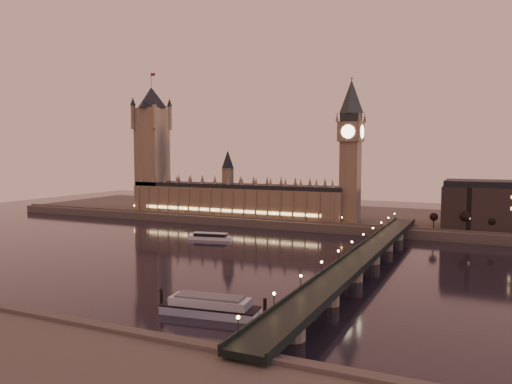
# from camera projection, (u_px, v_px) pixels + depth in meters

# --- Properties ---
(ground) EXTENTS (700.00, 700.00, 0.00)m
(ground) POSITION_uv_depth(u_px,v_px,m) (198.00, 255.00, 275.59)
(ground) COLOR black
(ground) RESTS_ON ground
(far_embankment) EXTENTS (560.00, 130.00, 6.00)m
(far_embankment) POSITION_uv_depth(u_px,v_px,m) (334.00, 217.00, 411.86)
(far_embankment) COLOR #423D35
(far_embankment) RESTS_ON ground
(palace_of_westminster) EXTENTS (180.00, 26.62, 52.00)m
(palace_of_westminster) POSITION_uv_depth(u_px,v_px,m) (234.00, 196.00, 400.05)
(palace_of_westminster) COLOR brown
(palace_of_westminster) RESTS_ON ground
(victoria_tower) EXTENTS (31.68, 31.68, 118.00)m
(victoria_tower) POSITION_uv_depth(u_px,v_px,m) (152.00, 141.00, 430.07)
(victoria_tower) COLOR brown
(victoria_tower) RESTS_ON ground
(big_ben) EXTENTS (17.68, 17.68, 104.00)m
(big_ben) POSITION_uv_depth(u_px,v_px,m) (351.00, 142.00, 357.08)
(big_ben) COLOR brown
(big_ben) RESTS_ON ground
(westminster_bridge) EXTENTS (13.20, 260.00, 15.30)m
(westminster_bridge) POSITION_uv_depth(u_px,v_px,m) (363.00, 260.00, 236.64)
(westminster_bridge) COLOR black
(westminster_bridge) RESTS_ON ground
(bare_tree_0) EXTENTS (5.41, 5.41, 11.01)m
(bare_tree_0) POSITION_uv_depth(u_px,v_px,m) (435.00, 217.00, 325.09)
(bare_tree_0) COLOR black
(bare_tree_0) RESTS_ON ground
(bare_tree_1) EXTENTS (5.41, 5.41, 11.01)m
(bare_tree_1) POSITION_uv_depth(u_px,v_px,m) (462.00, 219.00, 318.25)
(bare_tree_1) COLOR black
(bare_tree_1) RESTS_ON ground
(bare_tree_2) EXTENTS (5.41, 5.41, 11.01)m
(bare_tree_2) POSITION_uv_depth(u_px,v_px,m) (491.00, 220.00, 311.41)
(bare_tree_2) COLOR black
(bare_tree_2) RESTS_ON ground
(cruise_boat_a) EXTENTS (29.41, 11.51, 4.60)m
(cruise_boat_a) POSITION_uv_depth(u_px,v_px,m) (210.00, 237.00, 322.32)
(cruise_boat_a) COLOR silver
(cruise_boat_a) RESTS_ON ground
(moored_barge) EXTENTS (40.02, 14.12, 7.39)m
(moored_barge) POSITION_uv_depth(u_px,v_px,m) (210.00, 306.00, 173.69)
(moored_barge) COLOR #99ADC2
(moored_barge) RESTS_ON ground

